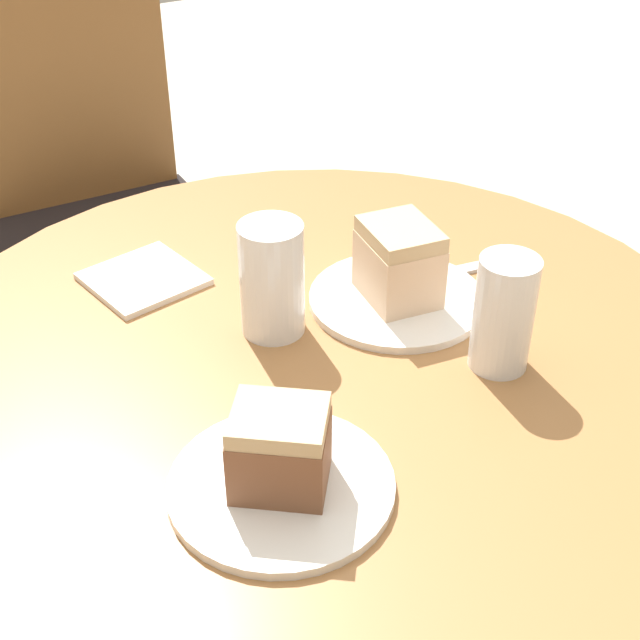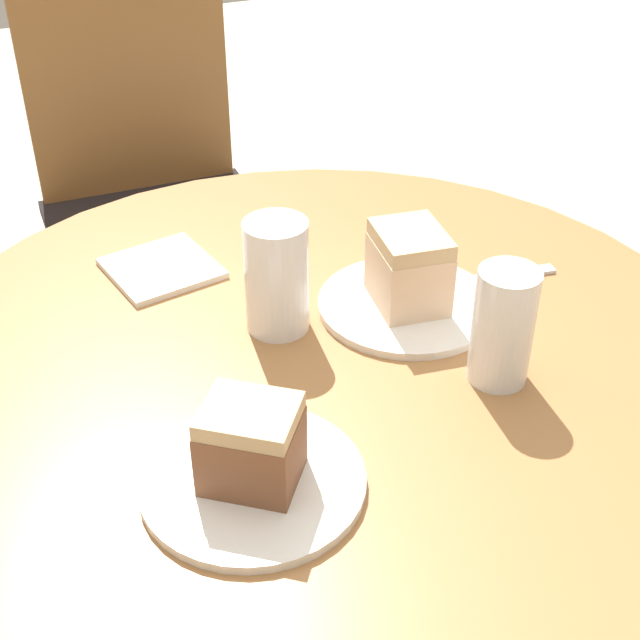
{
  "view_description": "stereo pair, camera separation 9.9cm",
  "coord_description": "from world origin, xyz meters",
  "views": [
    {
      "loc": [
        -0.42,
        -0.7,
        1.31
      ],
      "look_at": [
        0.0,
        0.0,
        0.75
      ],
      "focal_mm": 50.0,
      "sensor_mm": 36.0,
      "label": 1
    },
    {
      "loc": [
        -0.33,
        -0.75,
        1.31
      ],
      "look_at": [
        0.0,
        0.0,
        0.75
      ],
      "focal_mm": 50.0,
      "sensor_mm": 36.0,
      "label": 2
    }
  ],
  "objects": [
    {
      "name": "table",
      "position": [
        0.0,
        0.0,
        0.53
      ],
      "size": [
        0.96,
        0.96,
        0.71
      ],
      "color": "#9E6B3D",
      "rests_on": "ground_plane"
    },
    {
      "name": "chair",
      "position": [
        0.02,
        0.87,
        0.51
      ],
      "size": [
        0.44,
        0.48,
        1.0
      ],
      "rotation": [
        0.0,
        0.0,
        -0.02
      ],
      "color": "brown",
      "rests_on": "ground_plane"
    },
    {
      "name": "plate_near",
      "position": [
        0.13,
        0.03,
        0.72
      ],
      "size": [
        0.22,
        0.22,
        0.01
      ],
      "color": "silver",
      "rests_on": "table"
    },
    {
      "name": "plate_far",
      "position": [
        -0.14,
        -0.17,
        0.72
      ],
      "size": [
        0.21,
        0.21,
        0.01
      ],
      "color": "silver",
      "rests_on": "table"
    },
    {
      "name": "cake_slice_near",
      "position": [
        0.13,
        0.03,
        0.77
      ],
      "size": [
        0.09,
        0.11,
        0.1
      ],
      "rotation": [
        0.0,
        0.0,
        6.14
      ],
      "color": "beige",
      "rests_on": "plate_near"
    },
    {
      "name": "cake_slice_far",
      "position": [
        -0.14,
        -0.17,
        0.76
      ],
      "size": [
        0.11,
        0.11,
        0.08
      ],
      "rotation": [
        0.0,
        0.0,
        4.05
      ],
      "color": "brown",
      "rests_on": "plate_far"
    },
    {
      "name": "glass_lemonade",
      "position": [
        -0.03,
        0.06,
        0.77
      ],
      "size": [
        0.07,
        0.07,
        0.14
      ],
      "color": "silver",
      "rests_on": "table"
    },
    {
      "name": "glass_water",
      "position": [
        0.16,
        -0.12,
        0.77
      ],
      "size": [
        0.07,
        0.07,
        0.13
      ],
      "color": "silver",
      "rests_on": "table"
    },
    {
      "name": "napkin_stack",
      "position": [
        -0.12,
        0.24,
        0.72
      ],
      "size": [
        0.15,
        0.15,
        0.01
      ],
      "rotation": [
        0.0,
        0.0,
        0.18
      ],
      "color": "silver",
      "rests_on": "table"
    },
    {
      "name": "fork",
      "position": [
        0.26,
        0.05,
        0.72
      ],
      "size": [
        0.17,
        0.04,
        0.0
      ],
      "rotation": [
        0.0,
        0.0,
        3.0
      ],
      "color": "silver",
      "rests_on": "table"
    }
  ]
}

